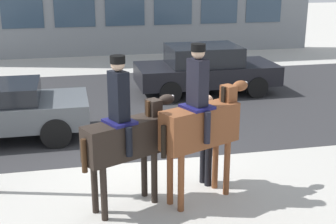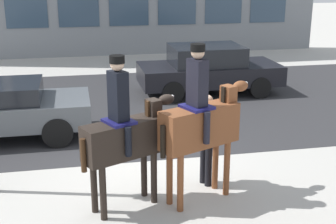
{
  "view_description": "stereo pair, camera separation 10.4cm",
  "coord_description": "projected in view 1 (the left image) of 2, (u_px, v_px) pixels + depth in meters",
  "views": [
    {
      "loc": [
        -1.48,
        -8.48,
        3.95
      ],
      "look_at": [
        0.17,
        -0.8,
        1.48
      ],
      "focal_mm": 50.0,
      "sensor_mm": 36.0,
      "label": 1
    },
    {
      "loc": [
        -1.38,
        -8.51,
        3.95
      ],
      "look_at": [
        0.17,
        -0.8,
        1.48
      ],
      "focal_mm": 50.0,
      "sensor_mm": 36.0,
      "label": 2
    }
  ],
  "objects": [
    {
      "name": "ground_plane",
      "position": [
        152.0,
        171.0,
        9.39
      ],
      "size": [
        80.0,
        80.0,
        0.0
      ],
      "primitive_type": "plane",
      "color": "#B2AFA8"
    },
    {
      "name": "road_surface",
      "position": [
        123.0,
        105.0,
        13.82
      ],
      "size": [
        20.19,
        8.5,
        0.01
      ],
      "color": "#2D2D30",
      "rests_on": "ground_plane"
    },
    {
      "name": "mounted_horse_lead",
      "position": [
        125.0,
        134.0,
        7.62
      ],
      "size": [
        1.69,
        1.01,
        2.63
      ],
      "rotation": [
        0.0,
        0.0,
        0.44
      ],
      "color": "black",
      "rests_on": "ground_plane"
    },
    {
      "name": "mounted_horse_companion",
      "position": [
        201.0,
        122.0,
        7.88
      ],
      "size": [
        1.75,
        1.01,
        2.76
      ],
      "rotation": [
        0.0,
        0.0,
        0.42
      ],
      "color": "brown",
      "rests_on": "ground_plane"
    },
    {
      "name": "pedestrian_bystander",
      "position": [
        206.0,
        133.0,
        8.54
      ],
      "size": [
        0.79,
        0.66,
        1.74
      ],
      "rotation": [
        0.0,
        0.0,
        -2.79
      ],
      "color": "black",
      "rests_on": "ground_plane"
    },
    {
      "name": "street_car_near_lane",
      "position": [
        0.0,
        109.0,
        10.93
      ],
      "size": [
        4.02,
        1.89,
        1.35
      ],
      "color": "#51565B",
      "rests_on": "ground_plane"
    },
    {
      "name": "street_car_far_lane",
      "position": [
        205.0,
        69.0,
        14.95
      ],
      "size": [
        4.45,
        2.05,
        1.54
      ],
      "color": "black",
      "rests_on": "ground_plane"
    }
  ]
}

